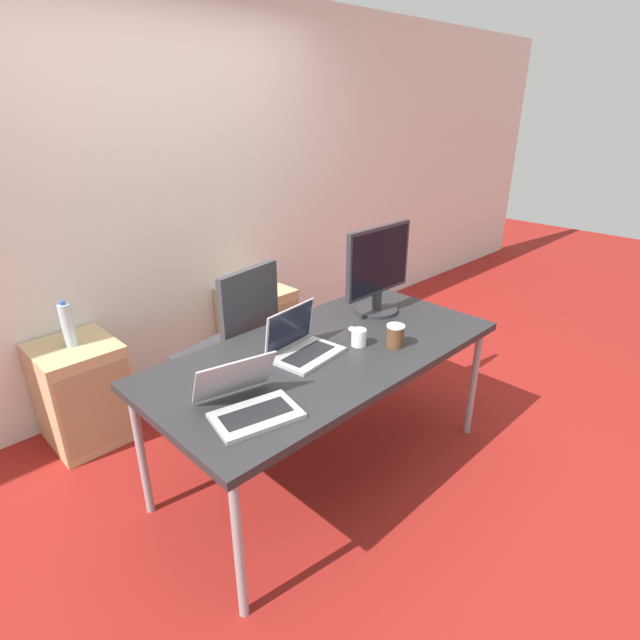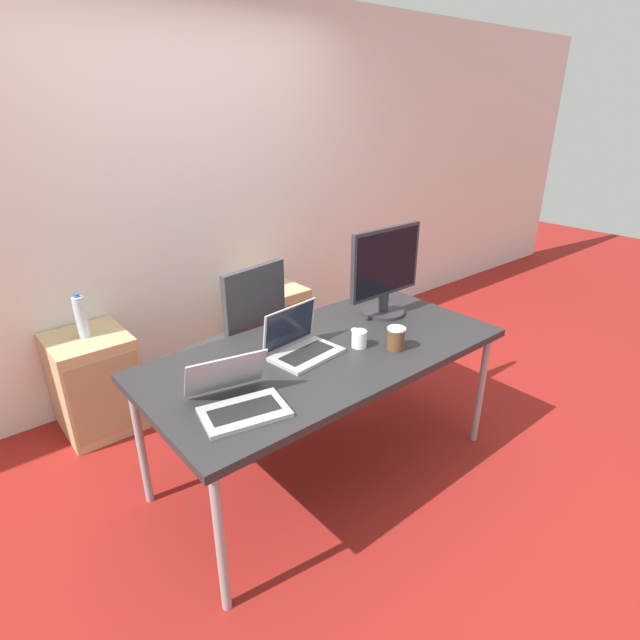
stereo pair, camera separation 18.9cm
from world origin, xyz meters
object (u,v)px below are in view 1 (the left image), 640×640
at_px(cabinet_right, 258,328).
at_px(coffee_cup_white, 359,337).
at_px(monitor, 378,270).
at_px(coffee_cup_brown, 395,336).
at_px(cabinet_left, 83,392).
at_px(laptop_right, 249,402).
at_px(laptop_left, 302,345).
at_px(water_bottle, 67,325).
at_px(office_chair, 231,367).
at_px(mouse, 353,330).

bearing_deg(cabinet_right, coffee_cup_white, -104.64).
height_order(monitor, coffee_cup_brown, monitor).
bearing_deg(cabinet_left, coffee_cup_white, -53.09).
bearing_deg(laptop_right, coffee_cup_white, 6.43).
bearing_deg(laptop_left, water_bottle, 120.90).
distance_m(cabinet_right, laptop_left, 1.42).
height_order(laptop_left, coffee_cup_white, laptop_left).
bearing_deg(coffee_cup_white, laptop_right, -173.57).
height_order(office_chair, laptop_right, office_chair).
bearing_deg(monitor, cabinet_left, 142.25).
bearing_deg(cabinet_right, coffee_cup_brown, -98.53).
relative_size(laptop_left, mouse, 6.19).
height_order(water_bottle, laptop_right, laptop_right).
bearing_deg(water_bottle, office_chair, -34.06).
distance_m(cabinet_right, coffee_cup_brown, 1.54).
xyz_separation_m(office_chair, coffee_cup_white, (0.25, -0.82, 0.39)).
height_order(mouse, coffee_cup_white, coffee_cup_white).
distance_m(office_chair, coffee_cup_brown, 1.10).
height_order(monitor, mouse, monitor).
distance_m(monitor, mouse, 0.42).
bearing_deg(cabinet_left, office_chair, -33.94).
bearing_deg(cabinet_right, monitor, -86.06).
xyz_separation_m(cabinet_left, monitor, (1.40, -1.08, 0.69)).
bearing_deg(office_chair, water_bottle, 145.94).
relative_size(water_bottle, coffee_cup_white, 3.06).
distance_m(cabinet_right, coffee_cup_white, 1.43).
bearing_deg(laptop_left, laptop_right, -156.35).
xyz_separation_m(cabinet_right, laptop_left, (-0.62, -1.18, 0.48)).
bearing_deg(office_chair, laptop_right, -120.06).
height_order(cabinet_right, coffee_cup_brown, coffee_cup_brown).
xyz_separation_m(cabinet_left, coffee_cup_white, (0.98, -1.31, 0.48)).
bearing_deg(office_chair, cabinet_left, 146.06).
height_order(office_chair, laptop_left, office_chair).
xyz_separation_m(cabinet_left, coffee_cup_brown, (1.11, -1.45, 0.49)).
distance_m(monitor, coffee_cup_brown, 0.51).
bearing_deg(laptop_right, laptop_left, 23.65).
xyz_separation_m(office_chair, cabinet_right, (0.59, 0.49, -0.08)).
relative_size(monitor, mouse, 8.76).
bearing_deg(monitor, laptop_right, -165.29).
relative_size(cabinet_left, laptop_right, 1.60).
bearing_deg(mouse, coffee_cup_white, -127.32).
bearing_deg(monitor, cabinet_right, 93.94).
xyz_separation_m(cabinet_right, coffee_cup_brown, (-0.22, -1.45, 0.49)).
relative_size(water_bottle, mouse, 4.56).
height_order(cabinet_left, mouse, mouse).
relative_size(office_chair, mouse, 17.90).
bearing_deg(monitor, water_bottle, 142.19).
height_order(laptop_right, monitor, monitor).
relative_size(cabinet_right, water_bottle, 2.31).
distance_m(cabinet_left, coffee_cup_white, 1.71).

